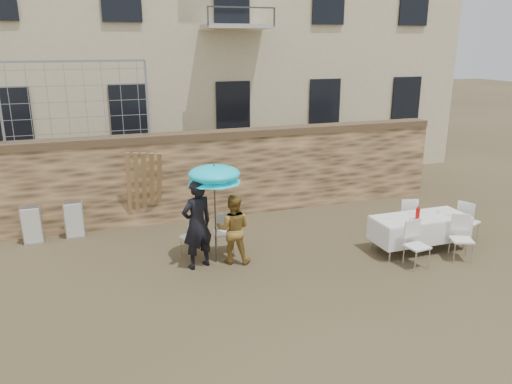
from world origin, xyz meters
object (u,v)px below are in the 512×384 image
object	(u,v)px
man_suit	(197,224)
banquet_table	(420,218)
couple_chair_right	(224,232)
table_chair_front_left	(417,245)
couple_chair_left	(192,235)
table_chair_front_right	(462,238)
chair_stack_right	(74,218)
table_chair_back	(405,217)
umbrella	(214,177)
soda_bottle	(418,214)
table_chair_side	(468,221)
woman_dress	(233,229)
chair_stack_left	(33,222)

from	to	relation	value
man_suit	banquet_table	size ratio (longest dim) A/B	0.88
couple_chair_right	table_chair_front_left	bearing A→B (deg)	159.03
couple_chair_left	table_chair_front_right	size ratio (longest dim) A/B	1.00
table_chair_front_left	chair_stack_right	xyz separation A→B (m)	(-6.57, 4.01, -0.02)
chair_stack_right	couple_chair_left	bearing A→B (deg)	-40.26
table_chair_back	couple_chair_left	bearing A→B (deg)	7.73
couple_chair_right	chair_stack_right	world-z (taller)	couple_chair_right
umbrella	soda_bottle	world-z (taller)	umbrella
man_suit	couple_chair_right	world-z (taller)	man_suit
couple_chair_left	table_chair_front_right	xyz separation A→B (m)	(5.29, -1.99, 0.00)
man_suit	soda_bottle	distance (m)	4.67
umbrella	table_chair_front_right	bearing A→B (deg)	-17.51
soda_bottle	couple_chair_right	bearing A→B (deg)	160.31
umbrella	couple_chair_right	bearing A→B (deg)	56.31
umbrella	banquet_table	size ratio (longest dim) A/B	0.93
table_chair_side	banquet_table	bearing A→B (deg)	72.16
man_suit	soda_bottle	size ratio (longest dim) A/B	7.12
couple_chair_right	table_chair_front_right	world-z (taller)	same
couple_chair_left	table_chair_front_right	bearing A→B (deg)	138.16
table_chair_front_right	chair_stack_right	world-z (taller)	table_chair_front_right
umbrella	banquet_table	world-z (taller)	umbrella
man_suit	banquet_table	world-z (taller)	man_suit
woman_dress	chair_stack_left	xyz separation A→B (m)	(-4.03, 2.57, -0.27)
soda_bottle	table_chair_front_right	size ratio (longest dim) A/B	0.27
soda_bottle	chair_stack_left	bearing A→B (deg)	156.59
banquet_table	table_chair_side	world-z (taller)	table_chair_side
man_suit	table_chair_side	distance (m)	6.24
soda_bottle	chair_stack_left	size ratio (longest dim) A/B	0.28
man_suit	table_chair_front_right	distance (m)	5.51
umbrella	table_chair_front_right	size ratio (longest dim) A/B	2.03
woman_dress	umbrella	distance (m)	1.17
woman_dress	couple_chair_right	world-z (taller)	woman_dress
umbrella	banquet_table	xyz separation A→B (m)	(4.39, -0.79, -1.11)
couple_chair_left	couple_chair_right	distance (m)	0.70
banquet_table	chair_stack_right	bearing A→B (deg)	155.57
umbrella	couple_chair_right	world-z (taller)	umbrella
couple_chair_right	table_chair_back	bearing A→B (deg)	-177.17
table_chair_back	umbrella	bearing A→B (deg)	12.88
table_chair_side	chair_stack_left	distance (m)	9.99
woman_dress	table_chair_back	distance (m)	4.25
banquet_table	table_chair_front_right	bearing A→B (deg)	-56.31
couple_chair_left	chair_stack_left	world-z (taller)	couple_chair_left
woman_dress	couple_chair_right	distance (m)	0.61
banquet_table	table_chair_front_right	distance (m)	0.94
man_suit	couple_chair_right	distance (m)	1.00
banquet_table	umbrella	bearing A→B (deg)	169.76
table_chair_front_right	table_chair_side	xyz separation A→B (m)	(0.90, 0.85, 0.00)
woman_dress	banquet_table	size ratio (longest dim) A/B	0.70
man_suit	woman_dress	bearing A→B (deg)	160.13
couple_chair_right	table_chair_front_left	distance (m)	4.02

